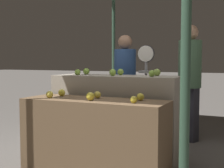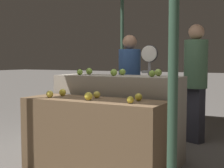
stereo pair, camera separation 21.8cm
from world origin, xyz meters
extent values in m
cylinder|color=#33513D|center=(1.15, -0.83, 1.27)|extent=(0.07, 0.07, 2.55)
cylinder|color=#33513D|center=(-1.15, 3.02, 1.27)|extent=(0.07, 0.07, 2.55)
cube|color=brown|center=(0.00, 0.00, 0.42)|extent=(1.61, 0.55, 0.84)
cube|color=gray|center=(0.00, 0.60, 0.53)|extent=(1.61, 0.55, 1.07)
sphere|color=gold|center=(-0.51, -0.11, 0.88)|extent=(0.08, 0.08, 0.08)
sphere|color=gold|center=(0.01, -0.11, 0.88)|extent=(0.09, 0.09, 0.09)
sphere|color=gold|center=(0.50, -0.11, 0.87)|extent=(0.07, 0.07, 0.07)
sphere|color=gold|center=(-0.49, 0.10, 0.88)|extent=(0.08, 0.08, 0.08)
sphere|color=gold|center=(-0.01, 0.10, 0.87)|extent=(0.08, 0.08, 0.08)
sphere|color=gold|center=(0.50, 0.11, 0.87)|extent=(0.08, 0.08, 0.08)
sphere|color=#7AA338|center=(-0.50, 0.49, 1.11)|extent=(0.08, 0.08, 0.08)
sphere|color=#84AD3D|center=(-0.01, 0.50, 1.11)|extent=(0.08, 0.08, 0.08)
sphere|color=#7AA338|center=(0.50, 0.50, 1.11)|extent=(0.08, 0.08, 0.08)
sphere|color=#7AA338|center=(-0.49, 0.70, 1.11)|extent=(0.09, 0.09, 0.09)
sphere|color=#84AD3D|center=(0.01, 0.71, 1.11)|extent=(0.08, 0.08, 0.08)
sphere|color=#8EB247|center=(0.49, 0.71, 1.11)|extent=(0.09, 0.09, 0.09)
cylinder|color=#99999E|center=(0.20, 1.17, 0.69)|extent=(0.04, 0.04, 1.37)
cylinder|color=black|center=(0.20, 1.17, 1.35)|extent=(0.24, 0.01, 0.24)
cylinder|color=silver|center=(0.20, 1.15, 1.35)|extent=(0.22, 0.02, 0.22)
cylinder|color=#99999E|center=(0.20, 1.15, 1.17)|extent=(0.01, 0.01, 0.14)
cylinder|color=#99999E|center=(0.20, 1.15, 1.10)|extent=(0.20, 0.20, 0.03)
cube|color=#2D2D38|center=(-0.22, 1.40, 0.38)|extent=(0.29, 0.25, 0.76)
cylinder|color=#2D4C84|center=(-0.22, 1.40, 1.10)|extent=(0.44, 0.44, 0.66)
sphere|color=#936B51|center=(-0.22, 1.40, 1.54)|extent=(0.22, 0.22, 0.22)
cube|color=#2D2D38|center=(0.66, 1.89, 0.42)|extent=(0.31, 0.25, 0.84)
cylinder|color=#476B4C|center=(0.66, 1.89, 1.20)|extent=(0.46, 0.46, 0.73)
sphere|color=tan|center=(0.66, 1.89, 1.69)|extent=(0.24, 0.24, 0.24)
camera|label=1|loc=(1.60, -2.98, 1.26)|focal=50.00mm
camera|label=2|loc=(1.79, -2.88, 1.26)|focal=50.00mm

